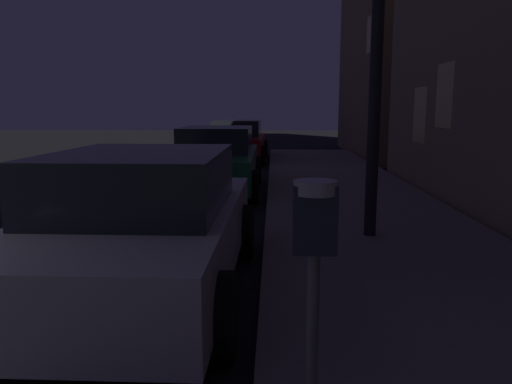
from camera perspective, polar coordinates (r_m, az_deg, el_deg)
parking_meter at (r=2.20m, az=6.69°, el=-7.33°), size 0.19×0.19×1.38m
car_silver at (r=4.98m, az=-12.77°, el=-3.67°), size 2.05×4.14×1.43m
car_green at (r=11.07m, az=-4.56°, el=3.69°), size 1.97×4.51×1.43m
car_red at (r=17.45m, az=-2.16°, el=5.85°), size 2.10×4.31×1.43m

